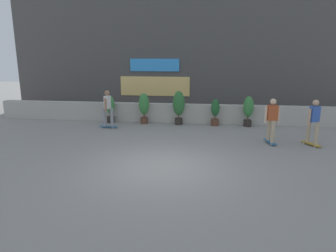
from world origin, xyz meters
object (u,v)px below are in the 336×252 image
(potted_plant_1, at_px, (144,106))
(skater_by_wall_right, at_px, (314,120))
(skater_far_left, at_px, (272,119))
(potted_plant_4, at_px, (248,109))
(potted_plant_0, at_px, (110,108))
(skater_by_wall_left, at_px, (108,107))
(potted_plant_2, at_px, (179,105))
(potted_plant_3, at_px, (215,111))

(potted_plant_1, distance_m, skater_by_wall_right, 7.32)
(skater_far_left, bearing_deg, potted_plant_4, 100.84)
(potted_plant_0, xyz_separation_m, skater_by_wall_right, (8.43, -2.73, 0.21))
(potted_plant_0, relative_size, potted_plant_4, 0.94)
(potted_plant_4, distance_m, skater_by_wall_left, 6.34)
(potted_plant_0, height_order, skater_far_left, skater_far_left)
(potted_plant_0, distance_m, skater_by_wall_right, 8.87)
(potted_plant_0, bearing_deg, skater_far_left, -20.82)
(potted_plant_2, xyz_separation_m, skater_by_wall_right, (5.14, -2.73, 0.01))
(potted_plant_3, height_order, potted_plant_4, potted_plant_4)
(potted_plant_4, relative_size, skater_far_left, 0.82)
(potted_plant_2, bearing_deg, potted_plant_4, 0.00)
(potted_plant_2, relative_size, potted_plant_4, 1.14)
(potted_plant_0, xyz_separation_m, skater_by_wall_left, (0.22, -1.07, 0.21))
(potted_plant_0, distance_m, potted_plant_3, 4.99)
(skater_far_left, bearing_deg, potted_plant_1, 153.54)
(potted_plant_3, bearing_deg, skater_far_left, -53.08)
(potted_plant_1, height_order, skater_far_left, skater_far_left)
(skater_by_wall_right, height_order, skater_far_left, same)
(skater_by_wall_right, bearing_deg, potted_plant_3, 141.59)
(potted_plant_3, distance_m, skater_by_wall_right, 4.41)
(potted_plant_4, xyz_separation_m, skater_far_left, (0.51, -2.65, 0.15))
(potted_plant_4, bearing_deg, potted_plant_0, 180.00)
(potted_plant_2, height_order, skater_by_wall_left, skater_by_wall_left)
(potted_plant_3, relative_size, potted_plant_4, 0.89)
(potted_plant_1, height_order, potted_plant_2, potted_plant_2)
(skater_far_left, bearing_deg, potted_plant_0, 159.18)
(potted_plant_0, relative_size, potted_plant_2, 0.83)
(potted_plant_3, bearing_deg, skater_by_wall_left, -167.40)
(potted_plant_2, height_order, skater_by_wall_right, skater_by_wall_right)
(potted_plant_0, bearing_deg, skater_by_wall_right, -17.96)
(potted_plant_1, bearing_deg, skater_far_left, -26.46)
(potted_plant_3, relative_size, skater_by_wall_left, 0.73)
(potted_plant_2, distance_m, potted_plant_4, 3.18)
(potted_plant_1, distance_m, potted_plant_2, 1.65)
(skater_by_wall_right, relative_size, skater_far_left, 1.00)
(potted_plant_4, bearing_deg, potted_plant_1, 180.00)
(potted_plant_0, xyz_separation_m, skater_far_left, (6.98, -2.65, 0.21))
(potted_plant_3, distance_m, skater_far_left, 3.33)
(potted_plant_3, relative_size, skater_by_wall_right, 0.73)
(potted_plant_4, bearing_deg, skater_far_left, -79.16)
(potted_plant_3, distance_m, potted_plant_4, 1.49)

